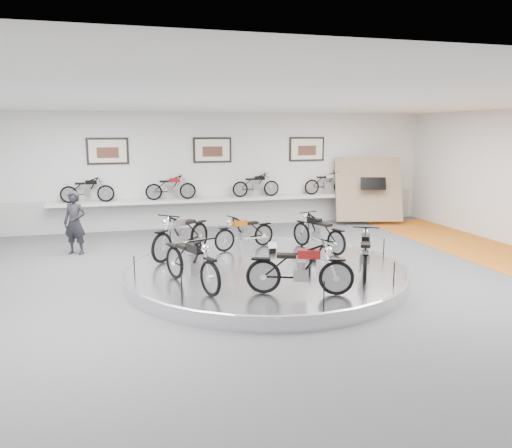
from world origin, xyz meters
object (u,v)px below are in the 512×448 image
object	(u,v)px
bike_a	(318,232)
bike_e	(300,268)
bike_c	(181,234)
bike_b	(245,232)
display_platform	(266,272)
bike_d	(191,261)
shelf	(215,199)
visitor	(75,223)
bike_f	(365,253)

from	to	relation	value
bike_a	bike_e	size ratio (longest dim) A/B	0.96
bike_a	bike_c	distance (m)	3.51
bike_b	bike_e	distance (m)	3.91
display_platform	bike_b	bearing A→B (deg)	91.64
bike_b	bike_d	world-z (taller)	bike_d
shelf	visitor	xyz separation A→B (m)	(-4.40, -2.77, -0.12)
bike_c	bike_e	distance (m)	3.98
bike_c	bike_d	size ratio (longest dim) A/B	1.04
shelf	bike_a	distance (m)	5.57
bike_a	bike_e	bearing A→B (deg)	131.64
display_platform	bike_e	xyz separation A→B (m)	(0.06, -2.10, 0.66)
bike_a	visitor	xyz separation A→B (m)	(-6.14, 2.51, 0.09)
bike_f	display_platform	bearing A→B (deg)	82.75
bike_c	bike_d	bearing A→B (deg)	41.97
bike_e	bike_a	bearing A→B (deg)	81.87
bike_b	bike_f	distance (m)	3.61
bike_b	bike_d	distance (m)	3.43
bike_e	visitor	xyz separation A→B (m)	(-4.46, 5.73, 0.07)
bike_c	bike_d	world-z (taller)	bike_c
bike_a	bike_c	world-z (taller)	bike_c
bike_d	visitor	xyz separation A→B (m)	(-2.54, 4.74, 0.05)
shelf	bike_f	xyz separation A→B (m)	(1.85, -7.66, -0.21)
visitor	bike_a	bearing A→B (deg)	3.97
bike_a	display_platform	bearing A→B (deg)	101.85
shelf	display_platform	bearing A→B (deg)	-90.00
bike_e	bike_b	bearing A→B (deg)	111.12
bike_d	bike_e	size ratio (longest dim) A/B	1.04
shelf	visitor	size ratio (longest dim) A/B	6.27
bike_f	visitor	xyz separation A→B (m)	(-6.25, 4.89, 0.08)
display_platform	shelf	world-z (taller)	shelf
bike_b	bike_f	bearing A→B (deg)	103.29
bike_a	bike_e	distance (m)	3.63
bike_b	bike_d	xyz separation A→B (m)	(-1.80, -2.92, 0.08)
display_platform	shelf	xyz separation A→B (m)	(0.00, 6.40, 0.85)
shelf	visitor	bearing A→B (deg)	-147.76
shelf	bike_c	world-z (taller)	bike_c
shelf	bike_a	xyz separation A→B (m)	(1.74, -5.29, -0.21)
display_platform	visitor	world-z (taller)	visitor
bike_f	visitor	distance (m)	7.93
display_platform	bike_f	size ratio (longest dim) A/B	3.81
display_platform	bike_b	xyz separation A→B (m)	(-0.05, 1.81, 0.60)
bike_a	bike_f	bearing A→B (deg)	161.79
shelf	bike_e	xyz separation A→B (m)	(0.06, -8.50, -0.19)
bike_d	bike_f	world-z (taller)	bike_d
bike_d	visitor	size ratio (longest dim) A/B	1.02
display_platform	bike_c	bearing A→B (deg)	140.53
bike_a	bike_d	world-z (taller)	bike_d
display_platform	bike_e	size ratio (longest dim) A/B	3.70
display_platform	bike_f	distance (m)	2.33
bike_d	bike_e	bearing A→B (deg)	41.28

